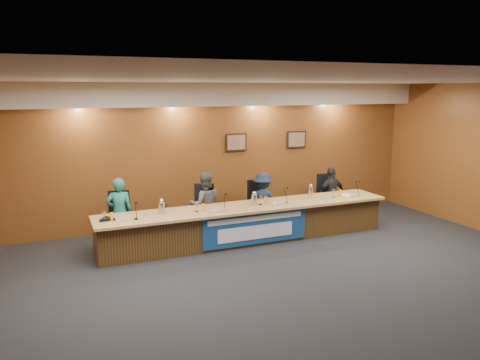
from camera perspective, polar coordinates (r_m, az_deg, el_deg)
The scene contains 40 objects.
floor at distance 7.72m, azimuth 8.24°, elevation -12.51°, with size 10.00×10.00×0.00m, color black.
ceiling at distance 7.08m, azimuth 8.97°, elevation 11.98°, with size 10.00×8.00×0.04m, color silver.
wall_back at distance 10.79m, azimuth -2.51°, elevation 3.21°, with size 10.00×0.04×3.20m, color brown.
soffit at distance 10.46m, azimuth -2.09°, elevation 10.39°, with size 10.00×0.50×0.50m, color beige.
dais_body at distance 9.60m, azimuth 0.89°, elevation -5.40°, with size 6.00×0.80×0.70m, color #462E14.
dais_top at distance 9.46m, azimuth 1.02°, elevation -3.30°, with size 6.10×0.95×0.05m, color #A8824A.
banner at distance 9.23m, azimuth 1.93°, elevation -5.89°, with size 2.20×0.02×0.65m, color navy.
banner_text_upper at distance 9.16m, azimuth 1.97°, elevation -4.72°, with size 2.00×0.01×0.10m, color silver.
banner_text_lower at distance 9.24m, azimuth 1.96°, elevation -6.39°, with size 1.60×0.01×0.28m, color silver.
wall_photo_left at distance 10.88m, azimuth -0.49°, elevation 4.61°, with size 0.52×0.04×0.42m, color black.
wall_photo_right at distance 11.58m, azimuth 6.88°, elevation 4.92°, with size 0.52×0.04×0.42m, color black.
panelist_a at distance 9.43m, azimuth -14.48°, elevation -3.89°, with size 0.51×0.33×1.39m, color #1D625B.
panelist_b at distance 9.82m, azimuth -4.30°, elevation -3.00°, with size 0.67×0.52×1.38m, color #4E4D52.
panelist_c at distance 10.32m, azimuth 2.78°, elevation -2.59°, with size 0.82×0.47×1.27m, color #121E33.
panelist_d at distance 11.19m, azimuth 11.07°, elevation -1.71°, with size 0.75×0.31×1.28m, color black.
office_chair_a at distance 9.58m, azimuth -14.50°, elevation -4.99°, with size 0.48×0.48×0.08m, color black.
office_chair_b at distance 9.97m, azimuth -4.47°, elevation -4.05°, with size 0.48×0.48×0.08m, color black.
office_chair_c at distance 10.45m, azimuth 2.53°, elevation -3.31°, with size 0.48×0.48×0.08m, color black.
office_chair_d at distance 11.31m, azimuth 10.76°, elevation -2.38°, with size 0.48×0.48×0.08m, color black.
nameplate_a at distance 8.55m, azimuth -13.85°, elevation -4.71°, with size 0.24×0.06×0.09m, color white.
microphone_a at distance 8.69m, azimuth -12.58°, elevation -4.63°, with size 0.07×0.07×0.02m, color black.
juice_glass_a at distance 8.68m, azimuth -15.38°, elevation -4.34°, with size 0.06×0.06×0.15m, color orange.
water_glass_a at distance 8.65m, azimuth -16.23°, elevation -4.34°, with size 0.08×0.08×0.18m, color silver.
nameplate_b at distance 8.93m, azimuth -2.44°, elevation -3.72°, with size 0.24×0.06×0.09m, color white.
microphone_b at distance 9.16m, azimuth -1.94°, elevation -3.56°, with size 0.07×0.07×0.02m, color black.
juice_glass_b at distance 9.03m, azimuth -4.48°, elevation -3.38°, with size 0.06×0.06×0.15m, color orange.
water_glass_b at distance 9.01m, azimuth -5.33°, elevation -3.33°, with size 0.08×0.08×0.18m, color silver.
nameplate_c at distance 9.51m, azimuth 4.90°, elevation -2.83°, with size 0.24×0.06×0.09m, color white.
microphone_c at distance 9.73m, azimuth 5.48°, elevation -2.73°, with size 0.07×0.07×0.02m, color black.
juice_glass_c at distance 9.58m, azimuth 3.14°, elevation -2.51°, with size 0.06×0.06×0.15m, color orange.
water_glass_c at distance 9.52m, azimuth 2.53°, elevation -2.51°, with size 0.08×0.08×0.18m, color silver.
nameplate_d at distance 10.42m, azimuth 13.66°, elevation -1.87°, with size 0.24×0.06×0.09m, color white.
microphone_d at distance 10.67m, azimuth 13.96°, elevation -1.79°, with size 0.07×0.07×0.02m, color black.
juice_glass_d at distance 10.46m, azimuth 12.17°, elevation -1.59°, with size 0.06×0.06×0.15m, color orange.
water_glass_d at distance 10.34m, azimuth 11.35°, elevation -1.62°, with size 0.08×0.08×0.18m, color silver.
carafe_left at distance 8.92m, azimuth -9.54°, elevation -3.40°, with size 0.12×0.12×0.23m, color silver.
carafe_mid at distance 9.47m, azimuth 1.75°, elevation -2.44°, with size 0.12×0.12×0.22m, color silver.
carafe_right at distance 10.17m, azimuth 8.59°, elevation -1.51°, with size 0.11×0.11×0.26m, color silver.
speakerphone at distance 8.74m, azimuth -15.94°, elevation -4.60°, with size 0.32×0.32×0.05m, color black.
paper_stack at distance 10.63m, azimuth 13.08°, elevation -1.83°, with size 0.22×0.30×0.01m, color white.
Camera 1 is at (-3.71, -6.03, 3.07)m, focal length 35.00 mm.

